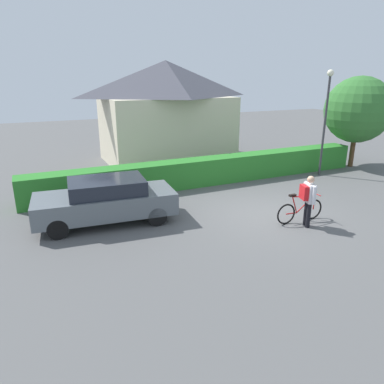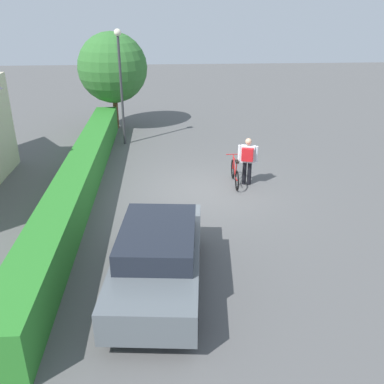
% 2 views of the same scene
% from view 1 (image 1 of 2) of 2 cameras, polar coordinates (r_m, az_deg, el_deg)
% --- Properties ---
extents(ground_plane, '(60.00, 60.00, 0.00)m').
position_cam_1_polar(ground_plane, '(11.93, 11.63, -3.48)').
color(ground_plane, '#565656').
extents(hedge_row, '(14.74, 0.90, 1.08)m').
position_cam_1_polar(hedge_row, '(14.94, 2.82, 3.44)').
color(hedge_row, '#2B7B29').
rests_on(hedge_row, ground).
extents(house_distant, '(6.65, 4.40, 5.07)m').
position_cam_1_polar(house_distant, '(19.03, -4.09, 12.82)').
color(house_distant, beige).
rests_on(house_distant, ground).
extents(parked_car_near, '(4.28, 2.08, 1.38)m').
position_cam_1_polar(parked_car_near, '(11.11, -13.60, -1.24)').
color(parked_car_near, slate).
rests_on(parked_car_near, ground).
extents(bicycle, '(1.70, 0.50, 0.93)m').
position_cam_1_polar(bicycle, '(11.47, 16.89, -2.82)').
color(bicycle, black).
rests_on(bicycle, ground).
extents(person_rider, '(0.44, 0.62, 1.57)m').
position_cam_1_polar(person_rider, '(10.97, 18.06, -0.70)').
color(person_rider, black).
rests_on(person_rider, ground).
extents(street_lamp, '(0.28, 0.28, 4.57)m').
position_cam_1_polar(street_lamp, '(16.88, 20.69, 12.23)').
color(street_lamp, '#38383D').
rests_on(street_lamp, ground).
extents(tree_kerbside, '(3.13, 3.13, 4.34)m').
position_cam_1_polar(tree_kerbside, '(19.20, 25.01, 11.82)').
color(tree_kerbside, brown).
rests_on(tree_kerbside, ground).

